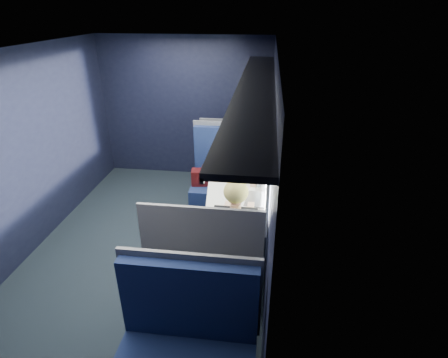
# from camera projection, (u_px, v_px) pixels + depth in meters

# --- Properties ---
(ground) EXTENTS (2.80, 4.20, 0.01)m
(ground) POSITION_uv_depth(u_px,v_px,m) (154.00, 243.00, 4.41)
(ground) COLOR black
(room_shell) EXTENTS (3.00, 4.40, 2.40)m
(room_shell) POSITION_uv_depth(u_px,v_px,m) (143.00, 131.00, 3.75)
(room_shell) COLOR black
(room_shell) RESTS_ON ground
(table) EXTENTS (0.62, 1.00, 0.74)m
(table) POSITION_uv_depth(u_px,v_px,m) (235.00, 202.00, 4.00)
(table) COLOR #54565E
(table) RESTS_ON ground
(seat_bay_near) EXTENTS (1.04, 0.62, 1.26)m
(seat_bay_near) POSITION_uv_depth(u_px,v_px,m) (227.00, 185.00, 4.91)
(seat_bay_near) COLOR #0E183E
(seat_bay_near) RESTS_ON ground
(seat_bay_far) EXTENTS (1.04, 0.62, 1.26)m
(seat_bay_far) POSITION_uv_depth(u_px,v_px,m) (208.00, 269.00, 3.36)
(seat_bay_far) COLOR #0E183E
(seat_bay_far) RESTS_ON ground
(seat_row_front) EXTENTS (1.04, 0.51, 1.16)m
(seat_row_front) POSITION_uv_depth(u_px,v_px,m) (234.00, 160.00, 5.73)
(seat_row_front) COLOR #0E183E
(seat_row_front) RESTS_ON ground
(seat_row_back) EXTENTS (1.04, 0.51, 1.16)m
(seat_row_back) POSITION_uv_depth(u_px,v_px,m) (187.00, 354.00, 2.54)
(seat_row_back) COLOR #0E183E
(seat_row_back) RESTS_ON ground
(man) EXTENTS (0.53, 0.56, 1.32)m
(man) POSITION_uv_depth(u_px,v_px,m) (246.00, 172.00, 4.59)
(man) COLOR black
(man) RESTS_ON ground
(woman) EXTENTS (0.53, 0.56, 1.32)m
(woman) POSITION_uv_depth(u_px,v_px,m) (236.00, 234.00, 3.34)
(woman) COLOR black
(woman) RESTS_ON ground
(papers) EXTENTS (0.65, 0.87, 0.01)m
(papers) POSITION_uv_depth(u_px,v_px,m) (231.00, 192.00, 4.05)
(papers) COLOR white
(papers) RESTS_ON table
(laptop) EXTENTS (0.30, 0.37, 0.26)m
(laptop) POSITION_uv_depth(u_px,v_px,m) (263.00, 195.00, 3.85)
(laptop) COLOR silver
(laptop) RESTS_ON table
(bottle_small) EXTENTS (0.07, 0.07, 0.24)m
(bottle_small) POSITION_uv_depth(u_px,v_px,m) (258.00, 178.00, 4.14)
(bottle_small) COLOR silver
(bottle_small) RESTS_ON table
(cup) EXTENTS (0.07, 0.07, 0.09)m
(cup) POSITION_uv_depth(u_px,v_px,m) (253.00, 180.00, 4.23)
(cup) COLOR white
(cup) RESTS_ON table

